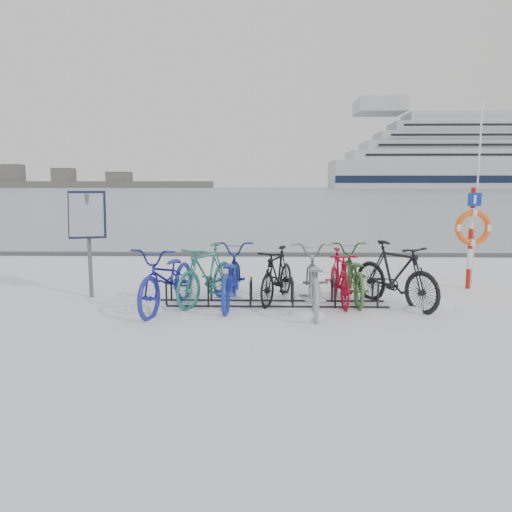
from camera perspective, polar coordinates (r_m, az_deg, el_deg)
ground at (r=8.77m, az=1.78°, el=-5.56°), size 900.00×900.00×0.00m
ice_sheet at (r=163.53m, az=1.43°, el=7.51°), size 400.00×298.00×0.02m
quay_edge at (r=14.56m, az=1.63°, el=0.18°), size 400.00×0.25×0.10m
bike_rack at (r=8.72m, az=1.79°, el=-4.40°), size 4.00×0.48×0.46m
info_board at (r=9.58m, az=-18.69°, el=3.78°), size 0.70×0.39×1.97m
lifebuoy_station at (r=10.72m, az=23.53°, el=2.98°), size 0.71×0.22×3.67m
cruise_ferry at (r=243.59m, az=25.28°, el=9.93°), size 140.29×26.45×46.09m
shoreline at (r=294.91m, az=-23.25°, el=7.72°), size 180.00×12.00×9.50m
bike_0 at (r=8.53m, az=-10.00°, el=-2.23°), size 1.18×2.24×1.12m
bike_1 at (r=8.86m, az=-5.67°, el=-1.86°), size 1.26×1.85×1.09m
bike_2 at (r=8.71m, az=-2.98°, el=-2.04°), size 0.81×2.08×1.08m
bike_3 at (r=8.95m, az=2.41°, el=-1.96°), size 1.01×1.74×1.01m
bike_4 at (r=8.36m, az=6.49°, el=-2.43°), size 0.80×2.12×1.10m
bike_5 at (r=8.89m, az=9.52°, el=-2.19°), size 0.55×1.68×0.99m
bike_6 at (r=9.19m, az=10.94°, el=-1.77°), size 0.69×1.97×1.03m
bike_7 at (r=8.90m, az=15.64°, el=-1.87°), size 1.49×1.90×1.15m
snow_drifts at (r=8.71m, az=2.57°, el=-5.65°), size 5.76×2.03×0.21m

